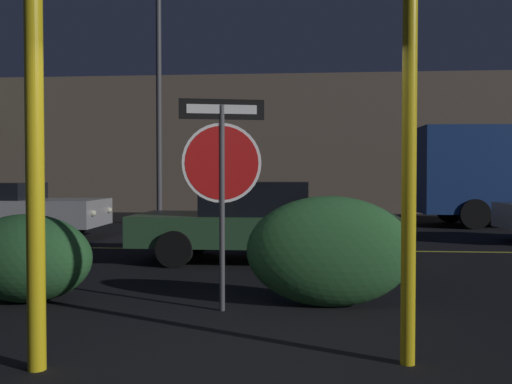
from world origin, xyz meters
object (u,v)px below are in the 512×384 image
at_px(hedge_bush_2, 329,251).
at_px(passing_car_2, 263,222).
at_px(yellow_pole_right, 409,160).
at_px(street_lamp, 159,46).
at_px(hedge_bush_1, 26,258).
at_px(stop_sign, 222,162).
at_px(yellow_pole_left, 35,173).

bearing_deg(hedge_bush_2, passing_car_2, 106.35).
height_order(yellow_pole_right, passing_car_2, yellow_pole_right).
xyz_separation_m(passing_car_2, street_lamp, (-3.62, 6.98, 4.68)).
relative_size(hedge_bush_1, passing_car_2, 0.34).
bearing_deg(passing_car_2, stop_sign, -1.81).
height_order(yellow_pole_right, hedge_bush_2, yellow_pole_right).
bearing_deg(street_lamp, yellow_pole_left, -79.75).
distance_m(yellow_pole_left, yellow_pole_right, 2.88).
bearing_deg(hedge_bush_1, stop_sign, -5.70).
bearing_deg(stop_sign, yellow_pole_right, -57.69).
bearing_deg(street_lamp, yellow_pole_right, -67.32).
height_order(yellow_pole_left, passing_car_2, yellow_pole_left).
xyz_separation_m(hedge_bush_1, street_lamp, (-1.08, 10.42, 4.84)).
bearing_deg(yellow_pole_left, street_lamp, 100.25).
relative_size(stop_sign, yellow_pole_right, 0.72).
distance_m(passing_car_2, street_lamp, 9.15).
bearing_deg(yellow_pole_right, yellow_pole_left, -172.69).
xyz_separation_m(yellow_pole_right, hedge_bush_1, (-4.06, 1.88, -1.09)).
distance_m(hedge_bush_1, hedge_bush_2, 3.54).
bearing_deg(hedge_bush_2, hedge_bush_1, -179.08).
bearing_deg(yellow_pole_right, passing_car_2, 105.94).
height_order(yellow_pole_left, street_lamp, street_lamp).
bearing_deg(yellow_pole_right, street_lamp, 112.68).
distance_m(hedge_bush_2, passing_car_2, 3.53).
relative_size(yellow_pole_right, passing_car_2, 0.70).
height_order(yellow_pole_left, yellow_pole_right, yellow_pole_right).
bearing_deg(stop_sign, yellow_pole_left, -133.36).
xyz_separation_m(yellow_pole_left, yellow_pole_right, (2.85, 0.37, 0.10)).
height_order(yellow_pole_right, hedge_bush_1, yellow_pole_right).
distance_m(stop_sign, yellow_pole_right, 2.37).
bearing_deg(yellow_pole_right, hedge_bush_2, 105.21).
bearing_deg(stop_sign, street_lamp, 94.09).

